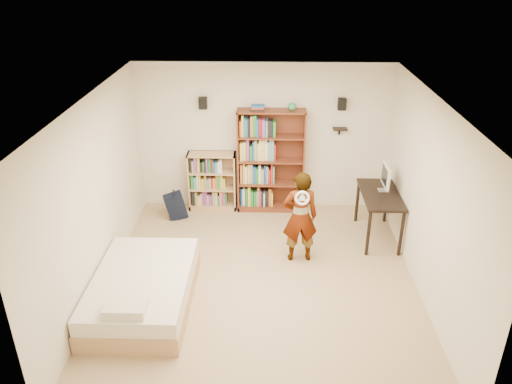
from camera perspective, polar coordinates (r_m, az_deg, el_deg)
ground at (r=7.42m, az=0.52°, el=-10.20°), size 4.50×5.00×0.01m
room_shell at (r=6.54m, az=0.58°, el=2.39°), size 4.52×5.02×2.71m
crown_molding at (r=6.24m, az=0.61°, el=10.07°), size 4.50×5.00×0.06m
speaker_left at (r=8.81m, az=-6.09°, el=10.08°), size 0.14×0.12×0.20m
speaker_right at (r=8.82m, az=9.80°, el=9.88°), size 0.14×0.12×0.20m
wall_shelf at (r=8.96m, az=9.58°, el=7.13°), size 0.25×0.16×0.02m
tall_bookshelf at (r=9.00m, az=1.70°, el=3.50°), size 1.20×0.35×1.90m
low_bookshelf at (r=9.23m, az=-5.02°, el=1.24°), size 0.87×0.33×1.09m
computer_desk at (r=8.53m, az=13.79°, el=-2.63°), size 0.60×1.20×0.82m
imac at (r=8.36m, az=14.46°, el=1.54°), size 0.10×0.45×0.45m
daybed at (r=7.01m, az=-12.85°, el=-10.43°), size 1.29×1.98×0.58m
person at (r=7.58m, az=5.05°, el=-2.86°), size 0.57×0.40×1.48m
wii_wheel at (r=7.13m, az=5.31°, el=-0.71°), size 0.22×0.08×0.22m
navy_bag at (r=9.06m, az=-9.18°, el=-1.53°), size 0.43×0.34×0.51m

